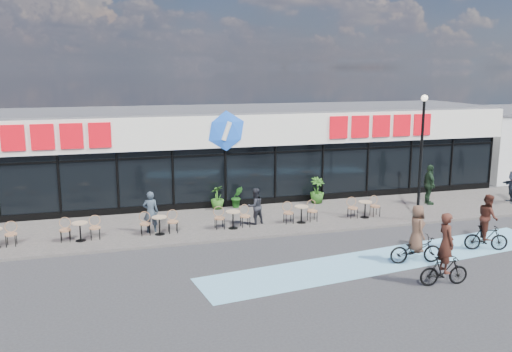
% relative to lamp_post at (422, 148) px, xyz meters
% --- Properties ---
extents(ground, '(120.00, 120.00, 0.00)m').
position_rel_lamp_post_xyz_m(ground, '(-7.54, -2.30, -3.33)').
color(ground, '#28282B').
rests_on(ground, ground).
extents(sidewalk, '(44.00, 5.00, 0.10)m').
position_rel_lamp_post_xyz_m(sidewalk, '(-7.54, 2.20, -3.28)').
color(sidewalk, '#5B5450').
rests_on(sidewalk, ground).
extents(bike_lane, '(14.17, 4.13, 0.01)m').
position_rel_lamp_post_xyz_m(bike_lane, '(-3.54, -3.80, -3.32)').
color(bike_lane, '#6AA7C8').
rests_on(bike_lane, ground).
extents(building, '(30.60, 6.57, 4.75)m').
position_rel_lamp_post_xyz_m(building, '(-7.54, 7.63, -0.99)').
color(building, black).
rests_on(building, ground).
extents(lamp_post, '(0.28, 0.28, 5.47)m').
position_rel_lamp_post_xyz_m(lamp_post, '(0.00, 0.00, 0.00)').
color(lamp_post, black).
rests_on(lamp_post, sidewalk).
extents(bistro_set_2, '(1.54, 0.62, 0.90)m').
position_rel_lamp_post_xyz_m(bistro_set_2, '(-14.12, 1.16, -2.77)').
color(bistro_set_2, tan).
rests_on(bistro_set_2, sidewalk).
extents(bistro_set_3, '(1.54, 0.62, 0.90)m').
position_rel_lamp_post_xyz_m(bistro_set_3, '(-11.09, 1.16, -2.77)').
color(bistro_set_3, tan).
rests_on(bistro_set_3, sidewalk).
extents(bistro_set_4, '(1.54, 0.62, 0.90)m').
position_rel_lamp_post_xyz_m(bistro_set_4, '(-8.05, 1.16, -2.77)').
color(bistro_set_4, tan).
rests_on(bistro_set_4, sidewalk).
extents(bistro_set_5, '(1.54, 0.62, 0.90)m').
position_rel_lamp_post_xyz_m(bistro_set_5, '(-5.02, 1.16, -2.77)').
color(bistro_set_5, tan).
rests_on(bistro_set_5, sidewalk).
extents(bistro_set_6, '(1.54, 0.62, 0.90)m').
position_rel_lamp_post_xyz_m(bistro_set_6, '(-1.99, 1.16, -2.77)').
color(bistro_set_6, tan).
rests_on(bistro_set_6, sidewalk).
extents(potted_plant_left, '(0.88, 0.88, 1.12)m').
position_rel_lamp_post_xyz_m(potted_plant_left, '(-8.02, 4.39, -2.67)').
color(potted_plant_left, '#285819').
rests_on(potted_plant_left, sidewalk).
extents(potted_plant_mid, '(0.57, 0.46, 1.03)m').
position_rel_lamp_post_xyz_m(potted_plant_mid, '(-7.05, 4.39, -2.71)').
color(potted_plant_mid, '#1A4F16').
rests_on(potted_plant_mid, sidewalk).
extents(potted_plant_right, '(0.82, 0.82, 1.28)m').
position_rel_lamp_post_xyz_m(potted_plant_right, '(-3.04, 4.15, -2.59)').
color(potted_plant_right, '#245217').
rests_on(potted_plant_right, sidewalk).
extents(patron_left, '(0.67, 0.48, 1.70)m').
position_rel_lamp_post_xyz_m(patron_left, '(-11.38, 1.48, -2.38)').
color(patron_left, '#2C3945').
rests_on(patron_left, sidewalk).
extents(patron_right, '(0.91, 0.80, 1.57)m').
position_rel_lamp_post_xyz_m(patron_right, '(-6.99, 1.47, -2.44)').
color(patron_right, black).
rests_on(patron_right, sidewalk).
extents(pedestrian_b, '(0.68, 1.22, 1.97)m').
position_rel_lamp_post_xyz_m(pedestrian_b, '(2.13, 2.39, -2.24)').
color(pedestrian_b, black).
rests_on(pedestrian_b, sidewalk).
extents(cyclist_a, '(1.92, 0.89, 2.08)m').
position_rel_lamp_post_xyz_m(cyclist_a, '(-2.85, -4.38, -2.56)').
color(cyclist_a, black).
rests_on(cyclist_a, ground).
extents(cyclist_b, '(1.64, 0.99, 2.14)m').
position_rel_lamp_post_xyz_m(cyclist_b, '(0.42, -3.91, -2.39)').
color(cyclist_b, black).
rests_on(cyclist_b, ground).
extents(cyclist_c, '(1.62, 0.74, 2.34)m').
position_rel_lamp_post_xyz_m(cyclist_c, '(-3.09, -6.36, -2.42)').
color(cyclist_c, black).
rests_on(cyclist_c, ground).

